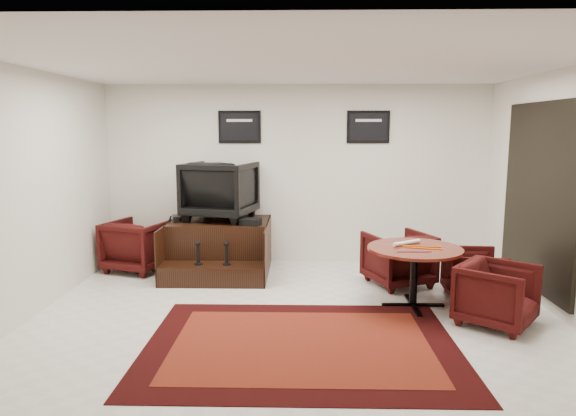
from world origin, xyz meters
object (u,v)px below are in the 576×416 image
at_px(table_chair_corner, 497,292).
at_px(armchair_side, 138,243).
at_px(shine_chair, 220,187).
at_px(meeting_table, 415,255).
at_px(shine_podium, 220,248).
at_px(table_chair_window, 474,272).
at_px(table_chair_back, 398,256).

bearing_deg(table_chair_corner, armchair_side, 104.02).
relative_size(shine_chair, meeting_table, 0.88).
xyz_separation_m(shine_podium, armchair_side, (-1.25, 0.01, 0.07)).
relative_size(table_chair_window, table_chair_corner, 0.91).
height_order(meeting_table, table_chair_corner, table_chair_corner).
distance_m(meeting_table, table_chair_window, 0.94).
bearing_deg(shine_podium, table_chair_back, -13.79).
bearing_deg(meeting_table, table_chair_back, 91.31).
bearing_deg(shine_chair, table_chair_back, 176.83).
relative_size(shine_podium, armchair_side, 1.81).
bearing_deg(table_chair_corner, meeting_table, 91.93).
xyz_separation_m(shine_chair, table_chair_back, (2.55, -0.78, -0.85)).
relative_size(shine_podium, table_chair_corner, 2.02).
distance_m(armchair_side, table_chair_window, 4.79).
height_order(shine_chair, table_chair_window, shine_chair).
bearing_deg(shine_podium, armchair_side, 179.47).
distance_m(meeting_table, table_chair_back, 0.91).
height_order(meeting_table, table_chair_back, table_chair_back).
height_order(shine_podium, shine_chair, shine_chair).
height_order(table_chair_back, table_chair_corner, table_chair_back).
bearing_deg(table_chair_back, table_chair_window, 125.21).
bearing_deg(shine_podium, meeting_table, -30.36).
relative_size(shine_chair, table_chair_window, 1.42).
bearing_deg(armchair_side, table_chair_back, -171.60).
relative_size(armchair_side, meeting_table, 0.76).
height_order(shine_podium, table_chair_corner, shine_podium).
relative_size(shine_chair, armchair_side, 1.16).
height_order(table_chair_back, table_chair_window, table_chair_back).
bearing_deg(shine_chair, armchair_side, 20.09).
distance_m(armchair_side, table_chair_corner, 5.05).
relative_size(shine_podium, meeting_table, 1.37).
distance_m(armchair_side, meeting_table, 4.11).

